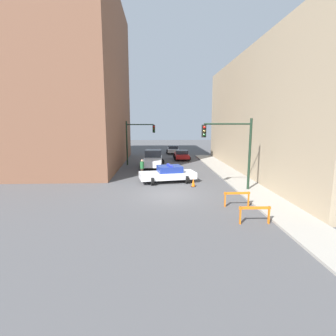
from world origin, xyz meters
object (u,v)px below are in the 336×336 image
at_px(traffic_light_far, 136,137).
at_px(white_truck, 153,159).
at_px(police_car, 168,174).
at_px(traffic_cone, 193,183).
at_px(traffic_light_near, 234,143).
at_px(pedestrian_crossing, 142,168).
at_px(barrier_front, 255,212).
at_px(parked_car_mid, 173,149).
at_px(barrier_mid, 237,197).
at_px(parked_car_near, 182,155).

bearing_deg(traffic_light_far, white_truck, -40.49).
distance_m(police_car, traffic_cone, 2.61).
xyz_separation_m(traffic_light_near, pedestrian_crossing, (-6.98, 5.30, -2.67)).
distance_m(traffic_light_far, white_truck, 3.60).
bearing_deg(traffic_light_near, white_truck, 119.28).
relative_size(traffic_light_near, traffic_light_far, 1.00).
bearing_deg(barrier_front, traffic_cone, 104.11).
bearing_deg(traffic_cone, parked_car_mid, 90.39).
bearing_deg(parked_car_mid, traffic_light_near, -80.28).
bearing_deg(white_truck, barrier_front, -70.98).
distance_m(traffic_light_near, barrier_mid, 4.76).
bearing_deg(traffic_light_far, traffic_light_near, -57.24).
bearing_deg(parked_car_mid, police_car, -91.89).
bearing_deg(traffic_light_far, pedestrian_crossing, -81.65).
relative_size(white_truck, barrier_mid, 3.41).
height_order(traffic_light_near, pedestrian_crossing, traffic_light_near).
bearing_deg(traffic_cone, traffic_light_near, -27.46).
height_order(police_car, pedestrian_crossing, pedestrian_crossing).
xyz_separation_m(traffic_light_far, traffic_cone, (5.31, -11.07, -3.08)).
distance_m(white_truck, parked_car_near, 7.24).
height_order(white_truck, parked_car_near, white_truck).
bearing_deg(pedestrian_crossing, parked_car_near, 87.19).
height_order(parked_car_mid, pedestrian_crossing, pedestrian_crossing).
distance_m(white_truck, parked_car_mid, 13.80).
xyz_separation_m(police_car, parked_car_mid, (1.79, 21.11, -0.05)).
bearing_deg(barrier_front, traffic_light_far, 111.05).
distance_m(parked_car_near, barrier_mid, 20.63).
distance_m(traffic_light_near, traffic_light_far, 14.84).
height_order(traffic_light_far, pedestrian_crossing, traffic_light_far).
distance_m(parked_car_mid, traffic_cone, 22.81).
xyz_separation_m(parked_car_mid, barrier_mid, (2.08, -27.89, -0.06)).
bearing_deg(police_car, traffic_light_far, 9.05).
height_order(pedestrian_crossing, traffic_cone, pedestrian_crossing).
xyz_separation_m(parked_car_near, barrier_front, (1.43, -23.35, -0.06)).
bearing_deg(barrier_front, parked_car_near, 93.51).
distance_m(police_car, white_truck, 7.80).
height_order(traffic_light_near, barrier_front, traffic_light_near).
xyz_separation_m(police_car, pedestrian_crossing, (-2.31, 2.19, 0.14)).
bearing_deg(traffic_cone, barrier_front, -75.89).
bearing_deg(parked_car_near, traffic_light_near, -81.87).
xyz_separation_m(traffic_light_far, parked_car_near, (5.85, 4.43, -2.72)).
bearing_deg(parked_car_mid, white_truck, -100.35).
bearing_deg(barrier_front, barrier_mid, 91.06).
distance_m(traffic_light_far, police_car, 10.31).
height_order(police_car, barrier_front, police_car).
bearing_deg(white_truck, police_car, -77.84).
bearing_deg(parked_car_mid, barrier_front, -83.09).
relative_size(traffic_light_far, parked_car_near, 1.20).
distance_m(white_truck, pedestrian_crossing, 5.57).
distance_m(traffic_light_near, barrier_front, 7.11).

